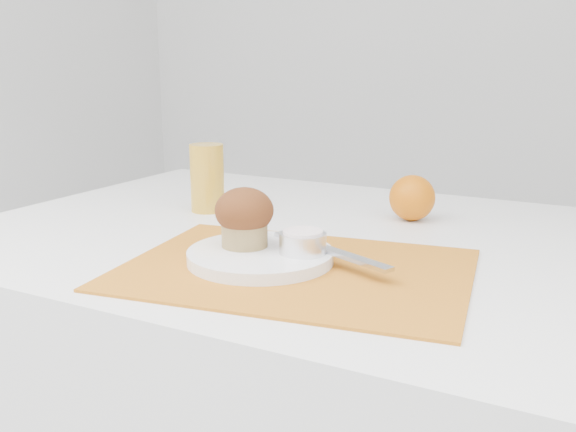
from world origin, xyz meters
The scene contains 10 objects.
placemat centered at (0.02, -0.13, 0.75)m, with size 0.45×0.33×0.00m, color #C6701B.
plate centered at (-0.03, -0.12, 0.76)m, with size 0.20×0.20×0.02m, color white.
ramekin centered at (0.02, -0.11, 0.78)m, with size 0.06×0.06×0.03m, color silver.
cream centered at (0.02, -0.11, 0.80)m, with size 0.05×0.05×0.01m, color white.
raspberry_near centered at (-0.02, -0.06, 0.78)m, with size 0.02×0.02×0.02m, color #5B0206.
raspberry_far centered at (0.00, -0.09, 0.78)m, with size 0.02×0.02×0.02m, color #540205.
butter_knife centered at (0.05, -0.09, 0.77)m, with size 0.22×0.02×0.01m, color #B7B9C0.
orange centered at (0.07, 0.21, 0.79)m, with size 0.08×0.08×0.08m, color #D96807.
juice_glass centered at (-0.28, 0.10, 0.81)m, with size 0.06×0.06×0.12m, color gold.
muffin centered at (-0.06, -0.12, 0.81)m, with size 0.08×0.08×0.08m.
Camera 1 is at (0.39, -0.84, 1.02)m, focal length 40.00 mm.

